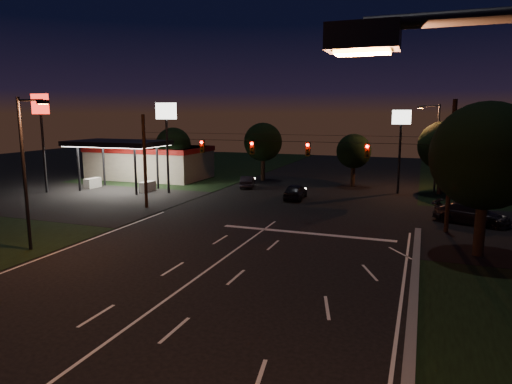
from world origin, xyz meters
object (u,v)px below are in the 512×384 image
at_px(utility_pole_right, 446,232).
at_px(car_cross, 471,214).
at_px(car_oncoming_b, 247,182).
at_px(tree_right_near, 486,157).
at_px(car_oncoming_a, 295,192).

relative_size(utility_pole_right, car_cross, 1.69).
distance_m(utility_pole_right, car_oncoming_b, 23.91).
bearing_deg(tree_right_near, car_oncoming_a, 137.65).
bearing_deg(car_oncoming_b, tree_right_near, 124.45).
bearing_deg(tree_right_near, car_oncoming_b, 139.56).
bearing_deg(car_oncoming_a, car_oncoming_b, -39.50).
distance_m(utility_pole_right, tree_right_near, 7.61).
bearing_deg(car_cross, utility_pole_right, 169.53).
xyz_separation_m(car_oncoming_a, car_oncoming_b, (-6.82, 4.95, -0.10)).
xyz_separation_m(tree_right_near, car_oncoming_a, (-14.53, 13.24, -4.94)).
relative_size(car_oncoming_a, car_cross, 0.81).
height_order(tree_right_near, car_oncoming_a, tree_right_near).
distance_m(tree_right_near, car_oncoming_a, 20.27).
bearing_deg(car_oncoming_a, utility_pole_right, 143.61).
height_order(utility_pole_right, car_oncoming_b, utility_pole_right).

